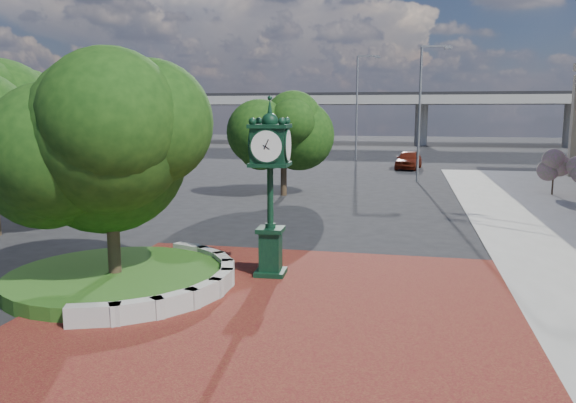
# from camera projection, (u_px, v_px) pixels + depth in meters

# --- Properties ---
(ground) EXTENTS (200.00, 200.00, 0.00)m
(ground) POSITION_uv_depth(u_px,v_px,m) (285.00, 297.00, 15.12)
(ground) COLOR black
(ground) RESTS_ON ground
(plaza) EXTENTS (12.00, 12.00, 0.04)m
(plaza) POSITION_uv_depth(u_px,v_px,m) (277.00, 309.00, 14.15)
(plaza) COLOR maroon
(plaza) RESTS_ON ground
(planter_wall) EXTENTS (2.96, 6.77, 0.54)m
(planter_wall) POSITION_uv_depth(u_px,v_px,m) (191.00, 281.00, 15.63)
(planter_wall) COLOR #9E9B93
(planter_wall) RESTS_ON ground
(grass_bed) EXTENTS (6.10, 6.10, 0.40)m
(grass_bed) POSITION_uv_depth(u_px,v_px,m) (116.00, 279.00, 16.11)
(grass_bed) COLOR #1B4012
(grass_bed) RESTS_ON ground
(overpass) EXTENTS (90.00, 12.00, 7.50)m
(overpass) POSITION_uv_depth(u_px,v_px,m) (385.00, 100.00, 81.73)
(overpass) COLOR #9E9B93
(overpass) RESTS_ON ground
(tree_planter) EXTENTS (5.20, 5.20, 6.33)m
(tree_planter) POSITION_uv_depth(u_px,v_px,m) (109.00, 156.00, 15.55)
(tree_planter) COLOR #38281C
(tree_planter) RESTS_ON ground
(tree_street) EXTENTS (4.40, 4.40, 5.45)m
(tree_street) POSITION_uv_depth(u_px,v_px,m) (284.00, 141.00, 32.81)
(tree_street) COLOR #38281C
(tree_street) RESTS_ON ground
(post_clock) EXTENTS (1.16, 1.16, 5.31)m
(post_clock) POSITION_uv_depth(u_px,v_px,m) (270.00, 181.00, 16.62)
(post_clock) COLOR black
(post_clock) RESTS_ON ground
(parked_car) EXTENTS (2.53, 4.93, 1.61)m
(parked_car) POSITION_uv_depth(u_px,v_px,m) (409.00, 160.00, 48.37)
(parked_car) COLOR #5C1A0D
(parked_car) RESTS_ON ground
(street_lamp_near) EXTENTS (2.10, 0.46, 9.38)m
(street_lamp_near) POSITION_uv_depth(u_px,v_px,m) (423.00, 103.00, 38.87)
(street_lamp_near) COLOR slate
(street_lamp_near) RESTS_ON ground
(street_lamp_far) EXTENTS (2.34, 0.38, 10.41)m
(street_lamp_far) POSITION_uv_depth(u_px,v_px,m) (359.00, 99.00, 56.44)
(street_lamp_far) COLOR slate
(street_lamp_far) RESTS_ON ground
(shrub_far) EXTENTS (1.20, 1.20, 2.20)m
(shrub_far) POSITION_uv_depth(u_px,v_px,m) (554.00, 169.00, 33.15)
(shrub_far) COLOR #38281C
(shrub_far) RESTS_ON ground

